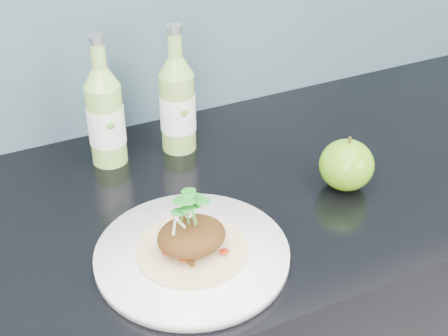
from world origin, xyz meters
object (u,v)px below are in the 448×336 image
at_px(green_apple, 347,165).
at_px(cider_bottle_left, 105,116).
at_px(dinner_plate, 192,255).
at_px(cider_bottle_right, 177,104).

distance_m(green_apple, cider_bottle_left, 0.42).
bearing_deg(dinner_plate, green_apple, 10.77).
xyz_separation_m(green_apple, cider_bottle_left, (-0.33, 0.25, 0.05)).
relative_size(green_apple, cider_bottle_left, 0.47).
distance_m(cider_bottle_left, cider_bottle_right, 0.13).
relative_size(dinner_plate, green_apple, 3.34).
height_order(dinner_plate, cider_bottle_right, cider_bottle_right).
bearing_deg(green_apple, cider_bottle_right, 130.50).
bearing_deg(green_apple, cider_bottle_left, 143.02).
height_order(green_apple, cider_bottle_right, cider_bottle_right).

